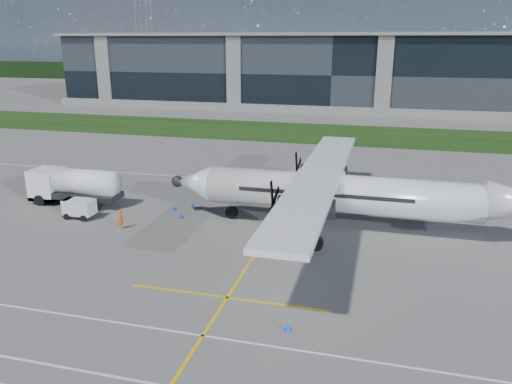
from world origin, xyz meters
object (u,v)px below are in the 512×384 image
baggage_tug (79,209)px  safety_cone_fwd (174,207)px  safety_cone_nose_port (181,215)px  safety_cone_portwing (287,327)px  safety_cone_stbdwing (333,173)px  turboprop_aircraft (356,172)px  pylon_west (145,37)px  safety_cone_nose_stbd (192,205)px  ground_crew_person (121,218)px  fuel_tanker_truck (69,186)px

baggage_tug → safety_cone_fwd: bearing=29.7°
safety_cone_nose_port → safety_cone_portwing: bearing=-50.4°
safety_cone_fwd → safety_cone_stbdwing: (12.20, 15.27, 0.00)m
turboprop_aircraft → safety_cone_fwd: bearing=177.1°
safety_cone_fwd → safety_cone_nose_port: (1.45, -1.77, 0.00)m
pylon_west → safety_cone_fwd: (73.72, -142.40, -14.75)m
pylon_west → safety_cone_nose_stbd: (75.06, -141.43, -14.75)m
ground_crew_person → safety_cone_stbdwing: (14.38, 20.47, -0.65)m
safety_cone_stbdwing → pylon_west: bearing=124.1°
turboprop_aircraft → safety_cone_portwing: turboprop_aircraft is taller
safety_cone_nose_stbd → safety_cone_nose_port: same height
pylon_west → ground_crew_person: 164.62m
fuel_tanker_truck → ground_crew_person: fuel_tanker_truck is taller
turboprop_aircraft → safety_cone_nose_port: bearing=-176.0°
safety_cone_nose_stbd → safety_cone_nose_port: 2.73m
safety_cone_portwing → safety_cone_stbdwing: size_ratio=1.00×
turboprop_aircraft → safety_cone_fwd: size_ratio=61.68×
fuel_tanker_truck → turboprop_aircraft: bearing=-0.2°
pylon_west → baggage_tug: 161.48m
fuel_tanker_truck → safety_cone_nose_port: 11.42m
fuel_tanker_truck → ground_crew_person: bearing=-30.5°
fuel_tanker_truck → safety_cone_portwing: (23.16, -15.42, -1.39)m
ground_crew_person → safety_cone_portwing: size_ratio=3.58×
ground_crew_person → safety_cone_nose_stbd: ground_crew_person is taller
safety_cone_nose_port → pylon_west: bearing=117.5°
turboprop_aircraft → safety_cone_nose_port: 14.71m
baggage_tug → turboprop_aircraft: bearing=7.9°
fuel_tanker_truck → safety_cone_portwing: fuel_tanker_truck is taller
fuel_tanker_truck → safety_cone_portwing: bearing=-33.7°
turboprop_aircraft → baggage_tug: (-22.22, -3.08, -3.83)m
fuel_tanker_truck → ground_crew_person: size_ratio=4.87×
ground_crew_person → pylon_west: bearing=22.2°
ground_crew_person → safety_cone_portwing: (15.50, -10.91, -0.65)m
safety_cone_nose_stbd → turboprop_aircraft: bearing=-7.1°
ground_crew_person → safety_cone_nose_stbd: size_ratio=3.58×
safety_cone_fwd → safety_cone_stbdwing: bearing=51.4°
fuel_tanker_truck → safety_cone_fwd: fuel_tanker_truck is taller
baggage_tug → safety_cone_nose_port: (8.22, 2.10, -0.54)m
safety_cone_nose_stbd → safety_cone_stbdwing: same height
pylon_west → safety_cone_nose_stbd: 160.79m
pylon_west → ground_crew_person: pylon_west is taller
baggage_tug → ground_crew_person: 4.79m
ground_crew_person → safety_cone_fwd: bearing=-26.4°
turboprop_aircraft → ground_crew_person: 18.55m
safety_cone_portwing → safety_cone_fwd: same height
safety_cone_fwd → baggage_tug: bearing=-150.3°
pylon_west → safety_cone_portwing: pylon_west is taller
fuel_tanker_truck → safety_cone_fwd: 9.96m
baggage_tug → safety_cone_fwd: baggage_tug is taller
safety_cone_nose_stbd → safety_cone_nose_port: (0.11, -2.73, 0.00)m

